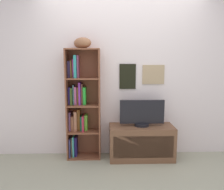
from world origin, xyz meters
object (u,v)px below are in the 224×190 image
object	(u,v)px
bookshelf	(80,105)
tv_stand	(141,142)
television	(142,113)
football	(82,43)

from	to	relation	value
bookshelf	tv_stand	distance (m)	1.10
television	football	bearing A→B (deg)	175.43
tv_stand	television	distance (m)	0.45
football	television	xyz separation A→B (m)	(0.88, -0.07, -1.04)
football	tv_stand	bearing A→B (deg)	-4.65
football	bookshelf	bearing A→B (deg)	147.14
football	tv_stand	size ratio (longest dim) A/B	0.30
football	television	world-z (taller)	football
bookshelf	television	distance (m)	0.95
bookshelf	football	bearing A→B (deg)	-32.86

